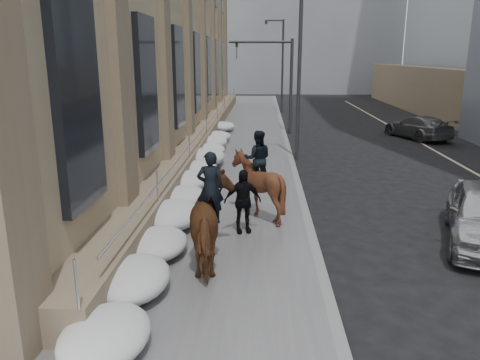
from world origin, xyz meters
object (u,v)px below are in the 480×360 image
object	(u,v)px
mounted_horse_left	(214,220)
car_grey	(418,127)
pedestrian	(243,201)
mounted_horse_right	(257,182)

from	to	relation	value
mounted_horse_left	car_grey	xyz separation A→B (m)	(10.65, 18.83, -0.54)
pedestrian	car_grey	distance (m)	19.48
mounted_horse_right	car_grey	world-z (taller)	mounted_horse_right
mounted_horse_left	pedestrian	bearing A→B (deg)	-113.26
mounted_horse_right	mounted_horse_left	bearing A→B (deg)	73.25
car_grey	pedestrian	bearing A→B (deg)	37.86
mounted_horse_right	car_grey	bearing A→B (deg)	-123.25
mounted_horse_left	mounted_horse_right	bearing A→B (deg)	-114.22
mounted_horse_left	mounted_horse_right	xyz separation A→B (m)	(0.97, 3.45, 0.00)
mounted_horse_left	pedestrian	xyz separation A→B (m)	(0.57, 2.16, -0.22)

